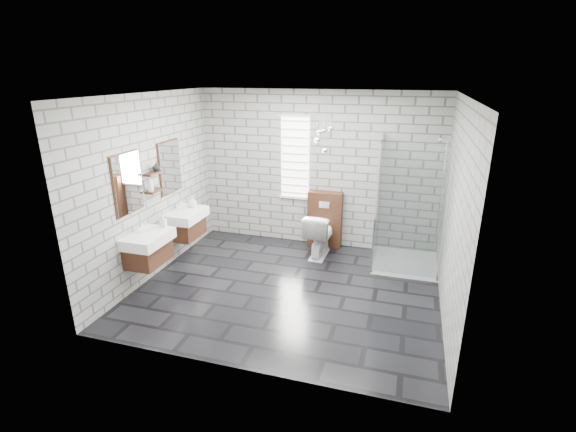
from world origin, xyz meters
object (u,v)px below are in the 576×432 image
at_px(vanity_right, 184,216).
at_px(cistern_panel, 325,219).
at_px(vanity_left, 146,240).
at_px(toilet, 319,234).
at_px(shower_enclosure, 401,238).

relative_size(vanity_right, cistern_panel, 1.57).
relative_size(vanity_left, cistern_panel, 1.57).
relative_size(vanity_left, vanity_right, 1.00).
bearing_deg(vanity_left, toilet, 41.03).
bearing_deg(vanity_right, vanity_left, -90.00).
bearing_deg(toilet, vanity_left, 43.30).
relative_size(vanity_left, shower_enclosure, 0.77).
distance_m(cistern_panel, shower_enclosure, 1.42).
height_order(vanity_right, toilet, vanity_right).
bearing_deg(vanity_left, shower_enclosure, 26.95).
bearing_deg(cistern_panel, vanity_right, -150.10).
bearing_deg(toilet, cistern_panel, -87.73).
xyz_separation_m(vanity_left, toilet, (2.09, 1.81, -0.38)).
distance_m(vanity_left, cistern_panel, 3.08).
bearing_deg(shower_enclosure, vanity_left, -153.05).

